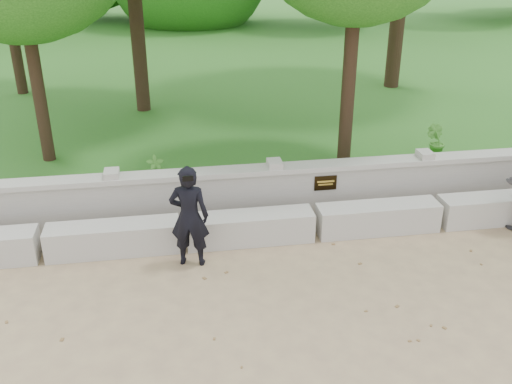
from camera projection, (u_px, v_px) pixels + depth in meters
ground at (353, 310)px, 7.07m from camera, size 80.00×80.00×0.00m
lawn at (226, 62)px, 19.55m from camera, size 40.00×22.00×0.25m
concrete_bench at (315, 223)px, 8.67m from camera, size 11.90×0.45×0.45m
parapet_wall at (305, 190)px, 9.20m from camera, size 12.50×0.35×0.90m
man_main at (189, 216)px, 7.75m from camera, size 0.60×0.55×1.48m
shrub_a at (156, 172)px, 9.66m from camera, size 0.35×0.29×0.58m
shrub_b at (435, 141)px, 10.95m from camera, size 0.45×0.46×0.65m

